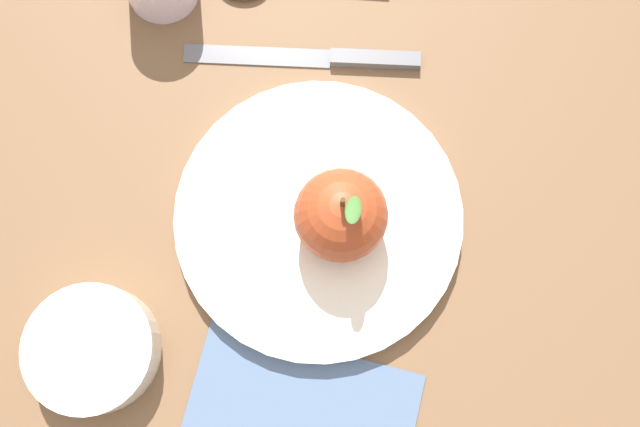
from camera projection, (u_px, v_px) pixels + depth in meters
The scene contains 5 objects.
ground_plane at pixel (301, 205), 0.59m from camera, with size 2.40×2.40×0.00m, color brown.
dinner_plate at pixel (320, 216), 0.58m from camera, with size 0.24×0.24×0.02m.
apple at pixel (341, 215), 0.53m from camera, with size 0.07×0.07×0.09m.
side_bowl at pixel (91, 349), 0.55m from camera, with size 0.10×0.10×0.03m.
knife at pixel (324, 58), 0.62m from camera, with size 0.18×0.15×0.01m.
Camera 1 is at (0.11, -0.09, 0.58)m, focal length 38.25 mm.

